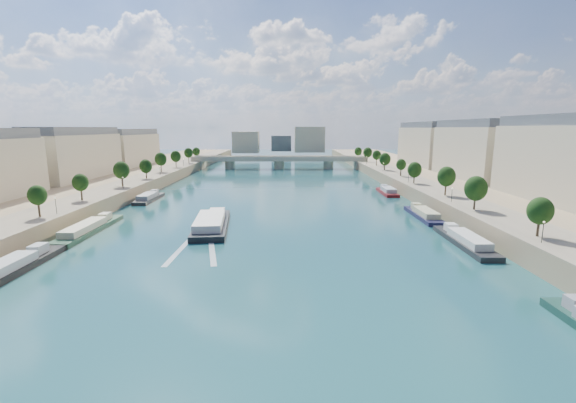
{
  "coord_description": "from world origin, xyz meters",
  "views": [
    {
      "loc": [
        4.94,
        -23.84,
        26.24
      ],
      "look_at": [
        5.31,
        86.55,
        5.0
      ],
      "focal_mm": 24.0,
      "sensor_mm": 36.0,
      "label": 1
    }
  ],
  "objects": [
    {
      "name": "ground",
      "position": [
        0.0,
        100.0,
        0.0
      ],
      "size": [
        700.0,
        700.0,
        0.0
      ],
      "primitive_type": "plane",
      "color": "#0D2D3B",
      "rests_on": "ground"
    },
    {
      "name": "quay_left",
      "position": [
        -72.0,
        100.0,
        2.5
      ],
      "size": [
        44.0,
        520.0,
        5.0
      ],
      "primitive_type": "cube",
      "color": "#9E8460",
      "rests_on": "ground"
    },
    {
      "name": "quay_right",
      "position": [
        72.0,
        100.0,
        2.5
      ],
      "size": [
        44.0,
        520.0,
        5.0
      ],
      "primitive_type": "cube",
      "color": "#9E8460",
      "rests_on": "ground"
    },
    {
      "name": "pave_left",
      "position": [
        -57.0,
        100.0,
        5.05
      ],
      "size": [
        14.0,
        520.0,
        0.1
      ],
      "primitive_type": "cube",
      "color": "gray",
      "rests_on": "quay_left"
    },
    {
      "name": "pave_right",
      "position": [
        57.0,
        100.0,
        5.05
      ],
      "size": [
        14.0,
        520.0,
        0.1
      ],
      "primitive_type": "cube",
      "color": "gray",
      "rests_on": "quay_right"
    },
    {
      "name": "trees_left",
      "position": [
        -55.0,
        102.0,
        10.48
      ],
      "size": [
        4.8,
        268.8,
        8.26
      ],
      "color": "#382B1E",
      "rests_on": "ground"
    },
    {
      "name": "trees_right",
      "position": [
        55.0,
        110.0,
        10.48
      ],
      "size": [
        4.8,
        268.8,
        8.26
      ],
      "color": "#382B1E",
      "rests_on": "ground"
    },
    {
      "name": "lamps_left",
      "position": [
        -52.5,
        90.0,
        7.78
      ],
      "size": [
        0.36,
        200.36,
        4.28
      ],
      "color": "black",
      "rests_on": "ground"
    },
    {
      "name": "lamps_right",
      "position": [
        52.5,
        105.0,
        7.78
      ],
      "size": [
        0.36,
        200.36,
        4.28
      ],
      "color": "black",
      "rests_on": "ground"
    },
    {
      "name": "buildings_left",
      "position": [
        -85.0,
        112.0,
        16.45
      ],
      "size": [
        16.0,
        226.0,
        23.2
      ],
      "color": "beige",
      "rests_on": "ground"
    },
    {
      "name": "buildings_right",
      "position": [
        85.0,
        112.0,
        16.45
      ],
      "size": [
        16.0,
        226.0,
        23.2
      ],
      "color": "beige",
      "rests_on": "ground"
    },
    {
      "name": "skyline",
      "position": [
        3.19,
        319.52,
        14.66
      ],
      "size": [
        79.0,
        42.0,
        22.0
      ],
      "color": "beige",
      "rests_on": "ground"
    },
    {
      "name": "bridge",
      "position": [
        0.0,
        225.74,
        5.08
      ],
      "size": [
        112.0,
        12.0,
        8.15
      ],
      "color": "#C1B79E",
      "rests_on": "ground"
    },
    {
      "name": "tour_barge",
      "position": [
        -15.15,
        75.56,
        1.13
      ],
      "size": [
        11.26,
        29.95,
        3.97
      ],
      "rotation": [
        0.0,
        0.0,
        0.1
      ],
      "color": "black",
      "rests_on": "ground"
    },
    {
      "name": "wake",
      "position": [
        -15.15,
        59.0,
        0.02
      ],
      "size": [
        10.74,
        26.02,
        0.04
      ],
      "color": "silver",
      "rests_on": "ground"
    },
    {
      "name": "moored_barges_left",
      "position": [
        -45.5,
        50.61,
        0.84
      ],
      "size": [
        5.0,
        157.95,
        3.6
      ],
      "color": "#1A1C3A",
      "rests_on": "ground"
    },
    {
      "name": "moored_barges_right",
      "position": [
        45.5,
        54.3,
        0.84
      ],
      "size": [
        5.0,
        162.92,
        3.6
      ],
      "color": "black",
      "rests_on": "ground"
    }
  ]
}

